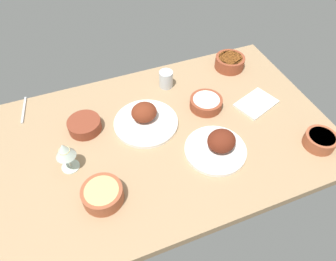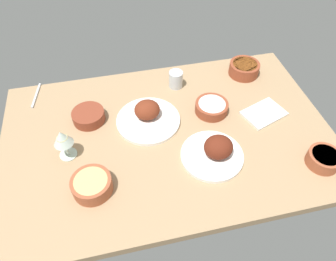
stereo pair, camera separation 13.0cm
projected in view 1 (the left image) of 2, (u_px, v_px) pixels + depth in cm
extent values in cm
cube|color=tan|center=(168.00, 137.00, 132.81)|extent=(140.00, 90.00, 4.00)
cylinder|color=white|center=(146.00, 123.00, 134.37)|extent=(28.04, 28.04, 1.60)
ellipsoid|color=maroon|center=(144.00, 112.00, 132.30)|extent=(11.20, 10.26, 8.08)
cylinder|color=white|center=(215.00, 150.00, 124.46)|extent=(25.12, 25.12, 1.60)
ellipsoid|color=#602314|center=(221.00, 141.00, 121.37)|extent=(11.47, 10.66, 8.75)
cylinder|color=brown|center=(206.00, 103.00, 140.30)|extent=(14.80, 14.80, 4.74)
cylinder|color=white|center=(206.00, 100.00, 138.89)|extent=(12.14, 12.14, 1.00)
cylinder|color=brown|center=(230.00, 62.00, 159.31)|extent=(15.01, 15.01, 6.28)
cylinder|color=brown|center=(230.00, 58.00, 157.32)|extent=(12.31, 12.31, 1.00)
cylinder|color=#A35133|center=(320.00, 140.00, 125.33)|extent=(12.73, 12.73, 5.42)
cylinder|color=#4C192D|center=(322.00, 137.00, 123.66)|extent=(10.44, 10.44, 1.00)
cylinder|color=brown|center=(85.00, 125.00, 131.18)|extent=(14.12, 14.12, 4.93)
cylinder|color=#9E3314|center=(84.00, 122.00, 129.70)|extent=(11.58, 11.58, 1.00)
cylinder|color=#A35133|center=(103.00, 195.00, 108.61)|extent=(14.80, 14.80, 5.99)
cylinder|color=#D6BC70|center=(101.00, 191.00, 106.73)|extent=(12.14, 12.14, 1.00)
cylinder|color=silver|center=(71.00, 167.00, 119.76)|extent=(7.00, 7.00, 0.50)
cylinder|color=silver|center=(69.00, 161.00, 116.94)|extent=(1.00, 1.00, 7.00)
cone|color=silver|center=(64.00, 150.00, 111.86)|extent=(7.60, 7.60, 6.50)
cylinder|color=beige|center=(65.00, 153.00, 112.95)|extent=(4.18, 4.18, 2.80)
cylinder|color=silver|center=(166.00, 79.00, 148.66)|extent=(6.69, 6.69, 8.45)
cube|color=white|center=(256.00, 104.00, 142.64)|extent=(21.51, 18.13, 1.20)
cube|color=silver|center=(24.00, 110.00, 140.18)|extent=(3.71, 16.84, 0.80)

